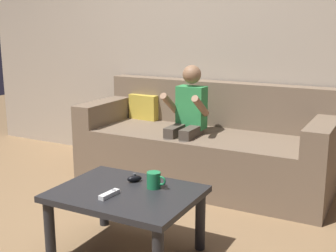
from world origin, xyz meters
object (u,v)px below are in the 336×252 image
(nunchuk_black, at_px, (135,178))
(couch, at_px, (204,148))
(person_seated_on_couch, at_px, (187,119))
(coffee_mug, at_px, (154,180))
(coffee_table, at_px, (126,201))
(game_remote_white_near_edge, at_px, (109,194))

(nunchuk_black, bearing_deg, couch, 92.90)
(person_seated_on_couch, distance_m, coffee_mug, 1.10)
(coffee_table, distance_m, game_remote_white_near_edge, 0.14)
(person_seated_on_couch, distance_m, nunchuk_black, 1.03)
(coffee_mug, bearing_deg, nunchuk_black, 166.94)
(game_remote_white_near_edge, bearing_deg, coffee_table, 72.87)
(couch, relative_size, game_remote_white_near_edge, 14.54)
(game_remote_white_near_edge, relative_size, nunchuk_black, 1.46)
(game_remote_white_near_edge, relative_size, coffee_mug, 1.21)
(person_seated_on_couch, bearing_deg, coffee_mug, -74.24)
(nunchuk_black, distance_m, coffee_mug, 0.16)
(person_seated_on_couch, relative_size, coffee_mug, 8.40)
(person_seated_on_couch, bearing_deg, couch, 65.55)
(nunchuk_black, height_order, coffee_mug, coffee_mug)
(couch, distance_m, coffee_mug, 1.25)
(couch, bearing_deg, game_remote_white_near_edge, -87.56)
(game_remote_white_near_edge, distance_m, nunchuk_black, 0.26)
(person_seated_on_couch, height_order, coffee_mug, person_seated_on_couch)
(couch, height_order, person_seated_on_couch, person_seated_on_couch)
(coffee_table, bearing_deg, nunchuk_black, 103.63)
(game_remote_white_near_edge, bearing_deg, coffee_mug, 55.66)
(person_seated_on_couch, bearing_deg, nunchuk_black, -82.11)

